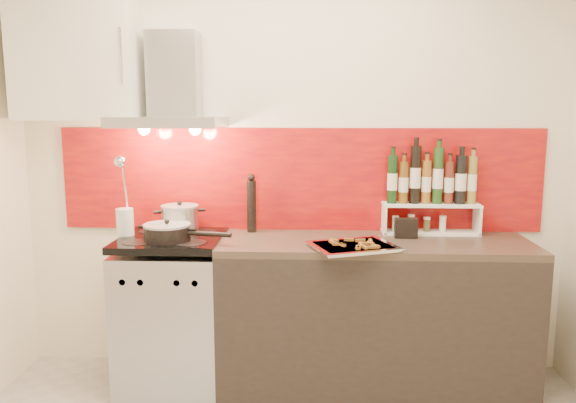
# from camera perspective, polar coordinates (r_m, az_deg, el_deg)

# --- Properties ---
(back_wall) EXTENTS (3.40, 0.02, 2.60)m
(back_wall) POSITION_cam_1_polar(r_m,az_deg,el_deg) (3.52, 0.35, 3.59)
(back_wall) COLOR silver
(back_wall) RESTS_ON ground
(backsplash) EXTENTS (3.00, 0.02, 0.64)m
(backsplash) POSITION_cam_1_polar(r_m,az_deg,el_deg) (3.51, 1.16, 2.27)
(backsplash) COLOR maroon
(backsplash) RESTS_ON back_wall
(range_stove) EXTENTS (0.60, 0.60, 0.91)m
(range_stove) POSITION_cam_1_polar(r_m,az_deg,el_deg) (3.52, -11.57, -11.00)
(range_stove) COLOR #B7B7BA
(range_stove) RESTS_ON ground
(counter) EXTENTS (1.80, 0.60, 0.90)m
(counter) POSITION_cam_1_polar(r_m,az_deg,el_deg) (3.43, 8.65, -11.27)
(counter) COLOR black
(counter) RESTS_ON ground
(range_hood) EXTENTS (0.62, 0.50, 0.61)m
(range_hood) POSITION_cam_1_polar(r_m,az_deg,el_deg) (3.44, -11.69, 10.65)
(range_hood) COLOR #B7B7BA
(range_hood) RESTS_ON back_wall
(upper_cabinet) EXTENTS (0.70, 0.35, 0.72)m
(upper_cabinet) POSITION_cam_1_polar(r_m,az_deg,el_deg) (3.62, -20.56, 13.48)
(upper_cabinet) COLOR silver
(upper_cabinet) RESTS_ON back_wall
(stock_pot) EXTENTS (0.23, 0.23, 0.20)m
(stock_pot) POSITION_cam_1_polar(r_m,az_deg,el_deg) (3.48, -10.92, -1.73)
(stock_pot) COLOR #B7B7BA
(stock_pot) RESTS_ON range_stove
(saute_pan) EXTENTS (0.52, 0.27, 0.12)m
(saute_pan) POSITION_cam_1_polar(r_m,az_deg,el_deg) (3.29, -12.06, -3.05)
(saute_pan) COLOR black
(saute_pan) RESTS_ON range_stove
(utensil_jar) EXTENTS (0.10, 0.15, 0.49)m
(utensil_jar) POSITION_cam_1_polar(r_m,az_deg,el_deg) (3.46, -16.29, -1.16)
(utensil_jar) COLOR silver
(utensil_jar) RESTS_ON range_stove
(pepper_mill) EXTENTS (0.06, 0.06, 0.36)m
(pepper_mill) POSITION_cam_1_polar(r_m,az_deg,el_deg) (3.47, -3.73, -0.26)
(pepper_mill) COLOR black
(pepper_mill) RESTS_ON counter
(step_shelf) EXTENTS (0.58, 0.16, 0.54)m
(step_shelf) POSITION_cam_1_polar(r_m,az_deg,el_deg) (3.51, 14.30, 0.90)
(step_shelf) COLOR white
(step_shelf) RESTS_ON counter
(caddy_box) EXTENTS (0.13, 0.06, 0.11)m
(caddy_box) POSITION_cam_1_polar(r_m,az_deg,el_deg) (3.39, 11.90, -2.64)
(caddy_box) COLOR black
(caddy_box) RESTS_ON counter
(baking_tray) EXTENTS (0.53, 0.47, 0.03)m
(baking_tray) POSITION_cam_1_polar(r_m,az_deg,el_deg) (3.09, 6.63, -4.52)
(baking_tray) COLOR silver
(baking_tray) RESTS_ON counter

